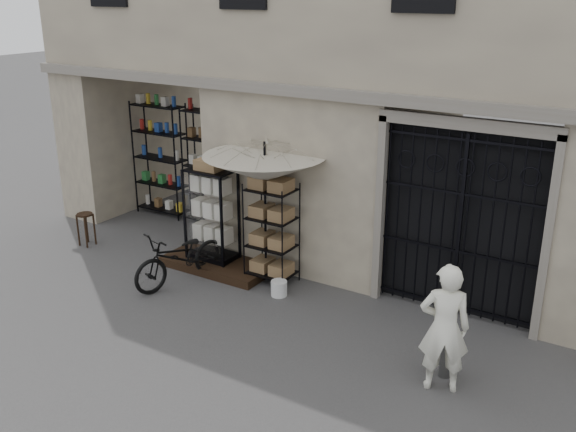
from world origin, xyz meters
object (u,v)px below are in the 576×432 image
Objects in this scene: wooden_stool at (86,229)px; shopkeeper at (439,387)px; bicycle at (183,283)px; market_umbrella at (265,161)px; wire_rack at (272,235)px; steel_bollard at (446,349)px; display_cabinet at (212,219)px; white_bucket at (279,288)px.

shopkeeper is (7.50, -0.97, -0.34)m from wooden_stool.
market_umbrella is at bearing 53.90° from bicycle.
wooden_stool is (-3.99, -0.53, -0.52)m from wire_rack.
bicycle reaches higher than steel_bollard.
display_cabinet is 6.71× the size of white_bucket.
steel_bollard is at bearing -106.49° from shopkeeper.
wire_rack is 0.92m from white_bucket.
wire_rack is 2.70× the size of wooden_stool.
market_umbrella is at bearing -45.43° from shopkeeper.
steel_bollard is at bearing -34.88° from display_cabinet.
bicycle is at bearing 175.74° from steel_bollard.
shopkeeper is (4.78, -0.63, 0.00)m from bicycle.
bicycle reaches higher than shopkeeper.
display_cabinet reaches higher than steel_bollard.
display_cabinet is at bearing -176.89° from market_umbrella.
market_umbrella reaches higher than steel_bollard.
market_umbrella reaches higher than wire_rack.
market_umbrella is at bearing 8.85° from wooden_stool.
steel_bollard reaches higher than shopkeeper.
white_bucket reaches higher than shopkeeper.
display_cabinet is at bearing -173.57° from wire_rack.
display_cabinet is 1.05× the size of shopkeeper.
bicycle is (-1.27, -0.87, -0.86)m from wire_rack.
bicycle is (0.01, -0.87, -0.89)m from display_cabinet.
wire_rack reaches higher than bicycle.
steel_bollard is (3.08, -0.83, 0.28)m from white_bucket.
shopkeeper is (3.11, -1.10, -0.13)m from white_bucket.
market_umbrella reaches higher than display_cabinet.
shopkeeper is (3.51, -1.50, -0.86)m from wire_rack.
market_umbrella reaches higher than shopkeeper.
shopkeeper is at bearing -16.57° from wire_rack.
steel_bollard is (3.48, -1.23, -0.46)m from wire_rack.
white_bucket is at bearing -39.33° from market_umbrella.
wire_rack reaches higher than wooden_stool.
market_umbrella is 4.22m from steel_bollard.
white_bucket is at bearing -38.46° from wire_rack.
display_cabinet is 5.09m from shopkeeper.
wire_rack is at bearing 7.60° from wooden_stool.
display_cabinet is 1.25m from bicycle.
wooden_stool is at bearing 170.75° from display_cabinet.
wooden_stool is (-2.72, 0.34, 0.34)m from bicycle.
white_bucket is at bearing 29.46° from bicycle.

